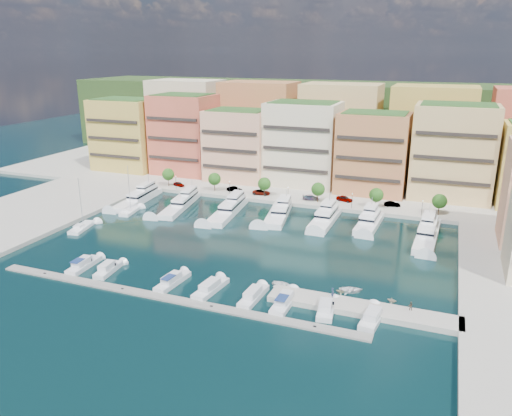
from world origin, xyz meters
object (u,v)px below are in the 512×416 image
Objects in this scene: yacht_0 at (140,197)px; person_0 at (333,293)px; yacht_5 at (370,221)px; cruiser_9 at (372,318)px; tender_3 at (392,300)px; tender_2 at (351,290)px; car_0 at (179,184)px; cruiser_5 at (210,289)px; lamppost_1 at (230,186)px; lamppost_4 at (422,205)px; sailboat_1 at (82,228)px; tree_0 at (168,174)px; car_5 at (392,204)px; person_1 at (410,306)px; tree_3 at (318,189)px; cruiser_7 at (285,302)px; car_2 at (261,192)px; tree_5 at (440,201)px; cruiser_6 at (253,296)px; sailboat_2 at (130,212)px; lamppost_3 at (352,198)px; cruiser_8 at (326,310)px; yacht_3 at (279,212)px; car_4 at (345,199)px; yacht_4 at (325,218)px; cruiser_2 at (108,270)px; car_3 at (311,198)px; yacht_6 at (428,233)px; cruiser_4 at (172,282)px; yacht_2 at (229,209)px; tree_2 at (264,184)px; lamppost_0 at (176,180)px; tender_0 at (282,284)px; car_1 at (235,189)px; yacht_1 at (182,203)px; tree_1 at (214,179)px; tree_4 at (376,195)px; cruiser_1 at (83,265)px.

yacht_0 reaches higher than person_0.
yacht_5 is 8.78× the size of person_0.
tender_3 is at bearing 73.92° from cruiser_9.
tender_2 is (2.61, -37.24, -0.77)m from yacht_5.
cruiser_5 is at bearing -126.48° from car_0.
lamppost_1 is 1.00× the size of lamppost_4.
tree_0 is at bearing 88.81° from sailboat_1.
car_5 is 2.83× the size of person_1.
yacht_0 reaches higher than person_1.
tree_3 is 0.35× the size of yacht_5.
cruiser_7 is 65.19m from car_2.
car_5 is at bearing 2.77° from tree_0.
tender_2 is at bearing 42.83° from cruiser_7.
cruiser_6 is (-28.53, -58.10, -4.20)m from tree_5.
sailboat_2 is at bearing -130.92° from lamppost_1.
lamppost_3 reaches higher than cruiser_8.
tree_5 is 3.41× the size of tender_3.
car_4 is at bearing 50.55° from yacht_3.
lamppost_3 is 11.87m from yacht_4.
car_0 is at bearing 178.70° from tree_3.
car_3 is (24.88, 59.56, 1.14)m from cruiser_2.
car_4 is at bearing 141.38° from yacht_6.
cruiser_4 is at bearing 178.41° from car_2.
yacht_2 is 13.52m from yacht_3.
cruiser_2 is (21.68, -43.41, -0.66)m from yacht_0.
lamppost_4 is 58.98m from cruiser_7.
tree_2 is 1.32× the size of car_5.
yacht_4 is 60.53m from sailboat_1.
cruiser_7 is (21.99, -0.00, -0.00)m from cruiser_4.
yacht_2 and yacht_3 have the same top height.
lamppost_0 is 82.33m from cruiser_8.
yacht_2 is 6.30× the size of tender_0.
car_1 reaches higher than cruiser_6.
tree_5 is 68.70m from yacht_1.
cruiser_2 is 30.71m from cruiser_6.
cruiser_8 is (6.46, -55.78, -3.28)m from lamppost_3.
lamppost_4 is at bearing 66.27° from cruiser_6.
tree_1 and tree_3 have the same top height.
cruiser_9 is at bearing -111.18° from car_0.
tender_0 is at bearing 152.19° from car_5.
tender_3 is (31.16, 7.67, -0.11)m from cruiser_5.
tree_4 is 12.25m from lamppost_4.
car_1 reaches higher than tender_0.
yacht_2 is 14.22× the size of tender_3.
tree_2 is 51.77m from sailboat_1.
tree_1 is 0.64× the size of cruiser_1.
lamppost_0 is at bearing 130.39° from cruiser_6.
yacht_5 is 46.18m from cruiser_8.
person_0 is (34.08, -55.72, 0.21)m from car_2.
cruiser_5 is 14.11m from cruiser_7.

